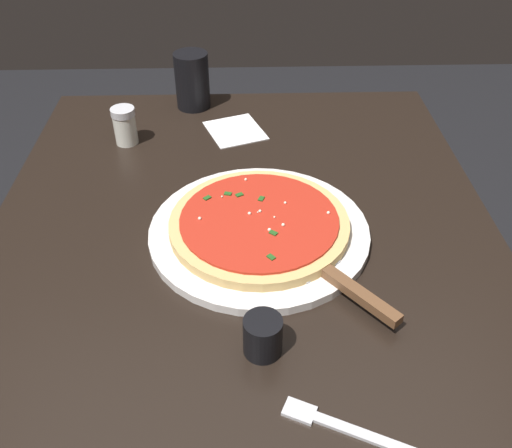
# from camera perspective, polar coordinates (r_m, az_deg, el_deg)

# --- Properties ---
(restaurant_table) EXTENTS (1.02, 0.82, 0.77)m
(restaurant_table) POSITION_cam_1_polar(r_m,az_deg,el_deg) (0.97, -1.48, -7.84)
(restaurant_table) COLOR black
(restaurant_table) RESTS_ON ground_plane
(serving_plate) EXTENTS (0.34, 0.34, 0.01)m
(serving_plate) POSITION_cam_1_polar(r_m,az_deg,el_deg) (0.87, 0.00, -0.66)
(serving_plate) COLOR white
(serving_plate) RESTS_ON restaurant_table
(pizza) EXTENTS (0.28, 0.28, 0.02)m
(pizza) POSITION_cam_1_polar(r_m,az_deg,el_deg) (0.86, -0.00, 0.21)
(pizza) COLOR #DBB26B
(pizza) RESTS_ON serving_plate
(pizza_server) EXTENTS (0.20, 0.17, 0.01)m
(pizza_server) POSITION_cam_1_polar(r_m,az_deg,el_deg) (0.78, 8.03, -5.73)
(pizza_server) COLOR silver
(pizza_server) RESTS_ON serving_plate
(cup_tall_drink) EXTENTS (0.07, 0.07, 0.12)m
(cup_tall_drink) POSITION_cam_1_polar(r_m,az_deg,el_deg) (1.23, -6.81, 14.44)
(cup_tall_drink) COLOR black
(cup_tall_drink) RESTS_ON restaurant_table
(cup_small_sauce) EXTENTS (0.05, 0.05, 0.05)m
(cup_small_sauce) POSITION_cam_1_polar(r_m,az_deg,el_deg) (0.69, 0.30, -11.44)
(cup_small_sauce) COLOR black
(cup_small_sauce) RESTS_ON restaurant_table
(napkin_folded_right) EXTENTS (0.15, 0.14, 0.00)m
(napkin_folded_right) POSITION_cam_1_polar(r_m,az_deg,el_deg) (1.15, -2.39, 9.58)
(napkin_folded_right) COLOR white
(napkin_folded_right) RESTS_ON restaurant_table
(fork) EXTENTS (0.09, 0.18, 0.00)m
(fork) POSITION_cam_1_polar(r_m,az_deg,el_deg) (0.66, 9.55, -20.27)
(fork) COLOR silver
(fork) RESTS_ON restaurant_table
(parmesan_shaker) EXTENTS (0.05, 0.05, 0.07)m
(parmesan_shaker) POSITION_cam_1_polar(r_m,az_deg,el_deg) (1.12, -13.58, 9.81)
(parmesan_shaker) COLOR silver
(parmesan_shaker) RESTS_ON restaurant_table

